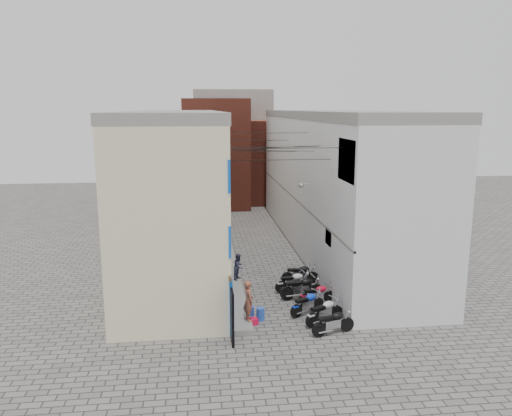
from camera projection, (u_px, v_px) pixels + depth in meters
name	position (u px, v px, depth m)	size (l,w,h in m)	color
ground	(292.00, 334.00, 20.64)	(90.00, 90.00, 0.00)	#5B5856
plinth	(225.00, 247.00, 33.04)	(0.90, 26.00, 0.25)	gray
building_left	(178.00, 183.00, 31.79)	(5.10, 27.00, 9.00)	beige
building_right	(331.00, 180.00, 32.98)	(5.94, 26.00, 9.00)	silver
building_far_brick_left	(216.00, 153.00, 46.69)	(6.00, 6.00, 10.00)	maroon
building_far_brick_right	(266.00, 161.00, 49.41)	(5.00, 6.00, 8.00)	maroon
building_far_concrete	(233.00, 143.00, 52.66)	(8.00, 5.00, 11.00)	gray
far_shopfront	(240.00, 198.00, 44.94)	(2.00, 0.30, 2.40)	black
overhead_wires	(267.00, 147.00, 26.68)	(5.80, 13.02, 1.32)	black
motorcycle_a	(333.00, 321.00, 20.49)	(0.61, 1.95, 1.13)	black
motorcycle_b	(325.00, 310.00, 21.52)	(0.65, 2.05, 1.19)	silver
motorcycle_c	(307.00, 302.00, 22.52)	(0.61, 1.94, 1.12)	#0E37D9
motorcycle_d	(317.00, 293.00, 23.63)	(0.59, 1.88, 1.09)	#B90D29
motorcycle_e	(302.00, 287.00, 24.28)	(0.69, 2.18, 1.26)	black
motorcycle_f	(294.00, 281.00, 25.27)	(0.62, 1.97, 1.14)	silver
motorcycle_g	(300.00, 273.00, 26.46)	(0.63, 1.99, 1.15)	black
person_a	(248.00, 300.00, 21.19)	(0.65, 0.42, 1.77)	#9D5239
person_b	(239.00, 267.00, 26.36)	(0.67, 0.53, 1.39)	#33344D
water_jug_near	(260.00, 314.00, 21.91)	(0.36, 0.36, 0.57)	blue
water_jug_far	(250.00, 312.00, 22.23)	(0.32, 0.32, 0.50)	blue
red_crate	(252.00, 321.00, 21.48)	(0.45, 0.34, 0.28)	red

